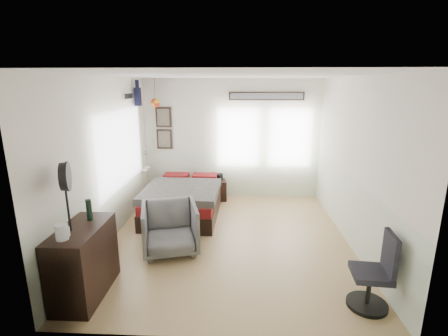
{
  "coord_description": "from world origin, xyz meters",
  "views": [
    {
      "loc": [
        0.15,
        -5.07,
        2.56
      ],
      "look_at": [
        -0.1,
        0.4,
        1.15
      ],
      "focal_mm": 26.0,
      "sensor_mm": 36.0,
      "label": 1
    }
  ],
  "objects_px": {
    "nightstand": "(216,190)",
    "dresser": "(84,261)",
    "armchair": "(170,228)",
    "task_chair": "(375,278)",
    "bed": "(184,200)"
  },
  "relations": [
    {
      "from": "dresser",
      "to": "bed",
      "type": "bearing_deg",
      "value": 73.13
    },
    {
      "from": "nightstand",
      "to": "armchair",
      "type": "bearing_deg",
      "value": -111.86
    },
    {
      "from": "dresser",
      "to": "nightstand",
      "type": "relative_size",
      "value": 2.19
    },
    {
      "from": "dresser",
      "to": "armchair",
      "type": "bearing_deg",
      "value": 53.62
    },
    {
      "from": "nightstand",
      "to": "task_chair",
      "type": "distance_m",
      "value": 4.19
    },
    {
      "from": "bed",
      "to": "task_chair",
      "type": "xyz_separation_m",
      "value": [
        2.69,
        -2.73,
        0.08
      ]
    },
    {
      "from": "task_chair",
      "to": "armchair",
      "type": "bearing_deg",
      "value": 160.4
    },
    {
      "from": "armchair",
      "to": "task_chair",
      "type": "relative_size",
      "value": 0.9
    },
    {
      "from": "dresser",
      "to": "task_chair",
      "type": "distance_m",
      "value": 3.49
    },
    {
      "from": "dresser",
      "to": "task_chair",
      "type": "relative_size",
      "value": 1.06
    },
    {
      "from": "nightstand",
      "to": "dresser",
      "type": "bearing_deg",
      "value": -120.34
    },
    {
      "from": "armchair",
      "to": "nightstand",
      "type": "distance_m",
      "value": 2.46
    },
    {
      "from": "dresser",
      "to": "armchair",
      "type": "relative_size",
      "value": 1.17
    },
    {
      "from": "bed",
      "to": "task_chair",
      "type": "height_order",
      "value": "task_chair"
    },
    {
      "from": "bed",
      "to": "armchair",
      "type": "bearing_deg",
      "value": -86.82
    }
  ]
}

